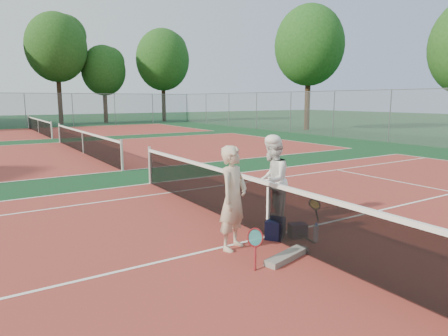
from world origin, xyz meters
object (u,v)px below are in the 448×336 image
object	(u,v)px
net_main	(268,210)
sports_bag_purple	(298,230)
player_a	(233,198)
racket_red	(255,247)
water_bottle	(316,234)
player_b	(272,180)
sports_bag_navy	(275,228)
racket_black_held	(314,211)
racket_spare	(294,233)

from	to	relation	value
net_main	sports_bag_purple	xyz separation A→B (m)	(0.45, -0.29, -0.38)
player_a	racket_red	xyz separation A→B (m)	(-0.09, -0.73, -0.59)
racket_red	water_bottle	world-z (taller)	racket_red
player_b	sports_bag_purple	bearing A→B (deg)	40.98
sports_bag_navy	racket_black_held	bearing A→B (deg)	9.10
sports_bag_navy	sports_bag_purple	world-z (taller)	sports_bag_navy
player_a	player_b	bearing A→B (deg)	0.90
player_a	racket_black_held	bearing A→B (deg)	-22.02
racket_black_held	sports_bag_navy	bearing A→B (deg)	-15.76
racket_red	water_bottle	bearing A→B (deg)	-46.43
racket_black_held	racket_spare	size ratio (longest dim) A/B	0.88
player_b	racket_black_held	bearing A→B (deg)	96.88
racket_black_held	water_bottle	world-z (taller)	racket_black_held
sports_bag_navy	player_b	bearing A→B (deg)	55.04
player_a	player_b	world-z (taller)	player_a
player_a	racket_spare	distance (m)	1.48
player_a	sports_bag_purple	size ratio (longest dim) A/B	5.59
player_b	racket_black_held	xyz separation A→B (m)	(0.60, -0.60, -0.59)
racket_black_held	player_a	bearing A→B (deg)	-19.09
player_b	racket_black_held	world-z (taller)	player_b
net_main	racket_black_held	world-z (taller)	net_main
net_main	racket_red	xyz separation A→B (m)	(-0.94, -0.85, -0.24)
net_main	player_a	bearing A→B (deg)	-171.45
net_main	racket_spare	size ratio (longest dim) A/B	18.42
player_a	sports_bag_purple	world-z (taller)	player_a
sports_bag_navy	sports_bag_purple	distance (m)	0.41
player_b	racket_black_held	distance (m)	1.03
racket_red	racket_black_held	bearing A→B (deg)	-30.75
player_b	water_bottle	bearing A→B (deg)	47.57
player_a	water_bottle	world-z (taller)	player_a
player_b	sports_bag_navy	bearing A→B (deg)	16.99
player_b	racket_spare	bearing A→B (deg)	37.70
racket_red	racket_black_held	world-z (taller)	racket_red
net_main	sports_bag_purple	distance (m)	0.66
racket_black_held	sports_bag_purple	xyz separation A→B (m)	(-0.79, -0.38, -0.14)
net_main	player_b	distance (m)	1.00
racket_red	net_main	bearing A→B (deg)	-11.71
sports_bag_purple	player_b	bearing A→B (deg)	79.02
net_main	racket_spare	bearing A→B (deg)	-33.17
racket_black_held	net_main	bearing A→B (deg)	-21.00
racket_spare	sports_bag_navy	world-z (taller)	sports_bag_navy
racket_red	racket_black_held	size ratio (longest dim) A/B	1.04
player_b	sports_bag_purple	world-z (taller)	player_b
racket_spare	water_bottle	world-z (taller)	water_bottle
net_main	player_a	distance (m)	0.92
racket_black_held	sports_bag_purple	world-z (taller)	racket_black_held
net_main	racket_black_held	size ratio (longest dim) A/B	20.95
racket_spare	player_a	bearing A→B (deg)	76.83
racket_black_held	racket_spare	xyz separation A→B (m)	(-0.84, -0.34, -0.20)
net_main	player_b	bearing A→B (deg)	46.98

